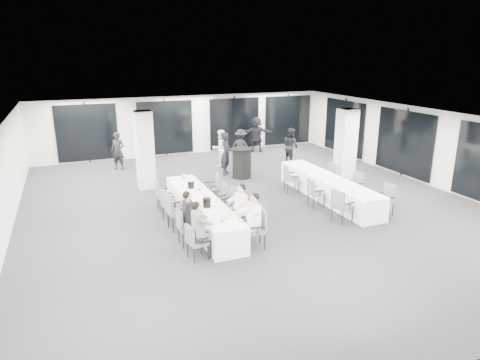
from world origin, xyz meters
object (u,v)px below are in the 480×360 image
object	(u,v)px
standing_guest_g	(118,149)
ice_bucket_far	(191,185)
chair_main_right_near	(258,226)
chair_main_right_far	(213,186)
banquet_table_main	(202,210)
standing_guest_f	(257,132)
chair_main_left_fourth	(169,203)
standing_guest_c	(241,144)
banquet_table_side	(328,188)
chair_side_left_near	(341,204)
chair_side_right_near	(386,198)
standing_guest_e	(344,143)
chair_side_left_far	(290,177)
chair_main_right_fourth	(221,195)
standing_guest_h	(291,143)
chair_main_right_second	(244,216)
ice_bucket_near	(207,203)
chair_main_right_mid	(233,203)
chair_side_left_mid	(314,191)
chair_main_left_far	(162,194)
chair_main_left_mid	(174,209)
chair_main_left_near	(195,240)
chair_main_left_second	(185,225)
standing_guest_b	(220,146)
chair_side_right_mid	(355,184)
cocktail_table	(242,163)
chair_side_right_far	(329,174)
standing_guest_a	(226,151)

from	to	relation	value
standing_guest_g	ice_bucket_far	distance (m)	6.17
chair_main_right_near	chair_main_right_far	size ratio (longest dim) A/B	0.98
banquet_table_main	standing_guest_f	distance (m)	9.60
chair_main_left_fourth	standing_guest_c	xyz separation A→B (m)	(4.55, 5.63, 0.30)
banquet_table_side	chair_side_left_near	distance (m)	2.12
chair_side_right_near	standing_guest_e	xyz separation A→B (m)	(2.57, 5.83, 0.36)
chair_main_right_far	chair_side_left_far	distance (m)	2.89
chair_main_right_fourth	standing_guest_h	xyz separation A→B (m)	(4.89, 4.55, 0.38)
banquet_table_side	standing_guest_e	bearing A→B (deg)	49.19
banquet_table_main	chair_side_left_near	distance (m)	4.01
chair_side_left_far	standing_guest_c	xyz separation A→B (m)	(-0.00, 4.53, 0.30)
chair_main_right_fourth	chair_main_right_far	xyz separation A→B (m)	(0.01, 0.79, 0.05)
chair_main_right_second	ice_bucket_near	bearing A→B (deg)	52.93
chair_main_right_mid	chair_main_right_far	world-z (taller)	chair_main_right_mid
chair_side_left_far	banquet_table_main	bearing A→B (deg)	-56.63
chair_side_left_mid	standing_guest_h	world-z (taller)	standing_guest_h
banquet_table_main	chair_main_left_far	bearing A→B (deg)	118.92
chair_side_left_mid	standing_guest_c	world-z (taller)	standing_guest_c
chair_main_left_mid	standing_guest_f	bearing A→B (deg)	138.22
banquet_table_main	chair_side_left_far	xyz separation A→B (m)	(3.72, 1.60, 0.17)
chair_main_left_mid	chair_main_right_far	size ratio (longest dim) A/B	1.03
standing_guest_e	standing_guest_f	size ratio (longest dim) A/B	0.91
chair_main_left_near	chair_main_left_second	distance (m)	0.85
standing_guest_b	chair_side_left_near	bearing A→B (deg)	88.73
chair_side_left_near	chair_main_left_second	bearing A→B (deg)	-106.83
standing_guest_h	ice_bucket_near	distance (m)	8.32
chair_main_left_far	ice_bucket_near	size ratio (longest dim) A/B	3.65
ice_bucket_far	standing_guest_h	bearing A→B (deg)	36.18
chair_main_left_fourth	chair_main_right_far	xyz separation A→B (m)	(1.67, 0.97, 0.02)
chair_main_left_second	chair_main_right_near	xyz separation A→B (m)	(1.67, -0.79, 0.01)
chair_main_right_second	chair_side_right_mid	xyz separation A→B (m)	(4.55, 1.29, -0.00)
cocktail_table	chair_side_left_mid	xyz separation A→B (m)	(0.86, -3.98, -0.07)
cocktail_table	chair_main_right_near	bearing A→B (deg)	-108.60
chair_main_left_fourth	chair_side_right_far	size ratio (longest dim) A/B	1.13
standing_guest_a	standing_guest_b	bearing A→B (deg)	22.26
chair_main_left_fourth	chair_main_left_second	bearing A→B (deg)	-10.80
chair_side_left_far	standing_guest_f	world-z (taller)	standing_guest_f
chair_main_left_near	standing_guest_a	size ratio (longest dim) A/B	0.45
cocktail_table	chair_side_right_far	distance (m)	3.43
chair_main_left_second	chair_side_right_far	size ratio (longest dim) A/B	1.12
chair_main_right_far	standing_guest_f	distance (m)	7.91
chair_main_left_second	ice_bucket_near	world-z (taller)	ice_bucket_near
cocktail_table	chair_main_left_far	size ratio (longest dim) A/B	1.27
chair_main_left_near	chair_main_right_mid	size ratio (longest dim) A/B	0.86
chair_main_right_mid	chair_side_left_far	distance (m)	3.45
chair_main_right_mid	standing_guest_a	world-z (taller)	standing_guest_a
chair_main_left_near	standing_guest_f	size ratio (longest dim) A/B	0.44
standing_guest_g	chair_main_right_near	bearing A→B (deg)	-44.55
banquet_table_main	chair_side_left_near	world-z (taller)	chair_side_left_near
chair_main_left_far	chair_side_left_near	xyz separation A→B (m)	(4.55, -2.99, 0.04)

